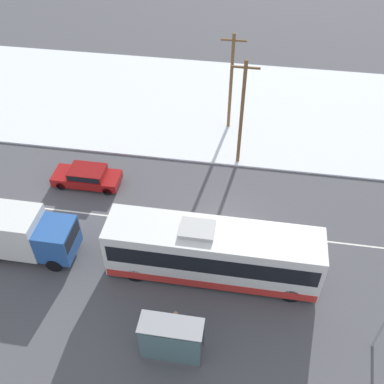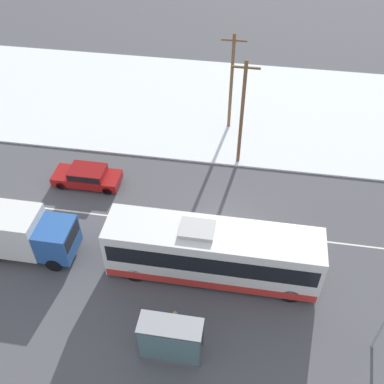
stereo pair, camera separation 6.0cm
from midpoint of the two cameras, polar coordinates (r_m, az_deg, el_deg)
The scene contains 10 objects.
ground_plane at distance 27.77m, azimuth 4.37°, elevation -4.80°, with size 120.00×120.00×0.00m, color #4C4C51.
snow_lot at distance 38.47m, azimuth 6.51°, elevation 10.58°, with size 80.00×15.36×0.12m.
lane_marking_center at distance 27.77m, azimuth 4.37°, elevation -4.80°, with size 60.00×0.12×0.00m.
city_bus at distance 24.27m, azimuth 2.57°, elevation -7.70°, with size 11.42×2.57×3.59m.
box_truck at distance 27.13m, azimuth -21.18°, elevation -4.79°, with size 6.05×2.30×3.04m.
sedan_car at distance 31.02m, azimuth -13.23°, elevation 2.01°, with size 4.51×1.80×1.33m.
pedestrian_at_stop at distance 22.83m, azimuth -2.15°, elevation -15.86°, with size 0.58×0.26×1.61m.
bus_shelter at distance 21.53m, azimuth -2.88°, elevation -18.13°, with size 2.97×1.20×2.40m.
utility_pole_roadside at distance 30.22m, azimuth 6.28°, elevation 9.93°, with size 1.80×0.24×7.92m.
utility_pole_snowlot at distance 33.99m, azimuth 4.93°, elevation 13.80°, with size 1.80×0.24×7.67m.
Camera 1 is at (0.81, -18.70, 20.52)m, focal length 42.00 mm.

